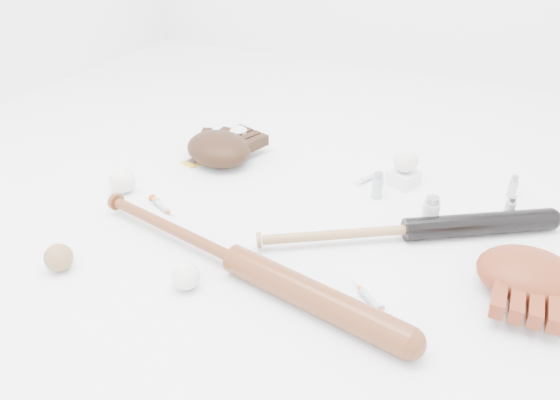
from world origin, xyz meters
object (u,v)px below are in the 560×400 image
at_px(bat_dark, 408,229).
at_px(pedestal, 404,178).
at_px(glove_dark, 219,148).
at_px(bat_wood, 236,259).

xyz_separation_m(bat_dark, pedestal, (-0.09, 0.29, -0.01)).
relative_size(bat_dark, glove_dark, 3.02).
relative_size(glove_dark, pedestal, 3.47).
height_order(bat_dark, pedestal, bat_dark).
bearing_deg(bat_dark, bat_wood, -170.30).
bearing_deg(bat_wood, bat_dark, 53.86).
relative_size(bat_wood, glove_dark, 3.44).
bearing_deg(pedestal, bat_dark, -73.01).
bearing_deg(pedestal, bat_wood, -112.50).
xyz_separation_m(bat_wood, pedestal, (0.25, 0.61, -0.01)).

